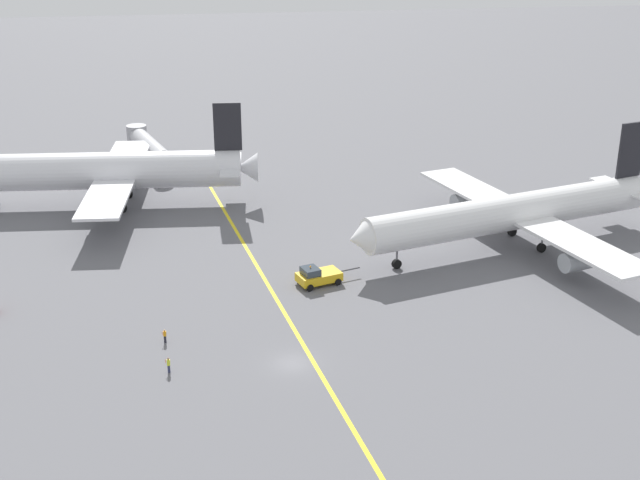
% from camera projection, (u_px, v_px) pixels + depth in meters
% --- Properties ---
extents(ground_plane, '(600.00, 600.00, 0.00)m').
position_uv_depth(ground_plane, '(293.00, 363.00, 91.16)').
color(ground_plane, slate).
extents(taxiway_stripe, '(17.37, 118.88, 0.01)m').
position_uv_depth(taxiway_stripe, '(289.00, 320.00, 100.44)').
color(taxiway_stripe, yellow).
rests_on(taxiway_stripe, ground).
extents(airliner_at_gate_left, '(49.28, 41.05, 16.51)m').
position_uv_depth(airliner_at_gate_left, '(105.00, 171.00, 135.70)').
color(airliner_at_gate_left, silver).
rests_on(airliner_at_gate_left, ground).
extents(airliner_being_pushed, '(49.80, 46.11, 16.03)m').
position_uv_depth(airliner_being_pushed, '(514.00, 213.00, 119.68)').
color(airliner_being_pushed, white).
rests_on(airliner_being_pushed, ground).
extents(pushback_tug, '(8.80, 4.61, 2.75)m').
position_uv_depth(pushback_tug, '(318.00, 276.00, 109.43)').
color(pushback_tug, gold).
rests_on(pushback_tug, ground).
extents(ground_crew_ramp_agent_by_cones, '(0.47, 0.36, 1.63)m').
position_uv_depth(ground_crew_ramp_agent_by_cones, '(165.00, 336.00, 95.11)').
color(ground_crew_ramp_agent_by_cones, black).
rests_on(ground_crew_ramp_agent_by_cones, ground).
extents(ground_crew_wing_walker_right, '(0.49, 0.36, 1.75)m').
position_uv_depth(ground_crew_wing_walker_right, '(169.00, 365.00, 89.05)').
color(ground_crew_wing_walker_right, '#2D3351').
rests_on(ground_crew_wing_walker_right, ground).
extents(jet_bridge, '(8.74, 20.18, 5.73)m').
position_uv_depth(jet_bridge, '(147.00, 144.00, 157.90)').
color(jet_bridge, '#B7B7BC').
rests_on(jet_bridge, ground).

